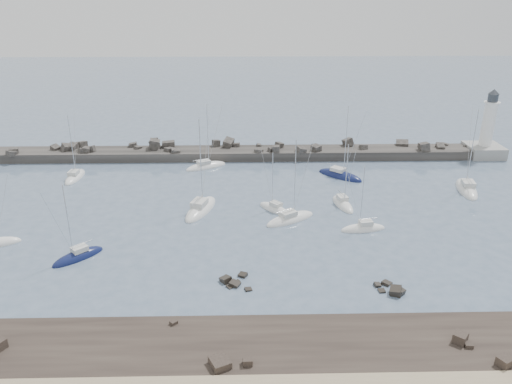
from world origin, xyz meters
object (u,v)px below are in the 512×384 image
(lighthouse, at_px, (485,141))
(sailboat_10, at_px, (466,190))
(sailboat_1, at_px, (75,177))
(sailboat_9, at_px, (363,229))
(sailboat_8, at_px, (340,176))
(sailboat_6, at_px, (343,204))
(sailboat_3, at_px, (201,210))
(sailboat_2, at_px, (78,257))
(sailboat_4, at_px, (206,167))
(sailboat_5, at_px, (274,209))
(sailboat_7, at_px, (290,219))

(lighthouse, xyz_separation_m, sailboat_10, (-11.30, -18.91, -2.94))
(lighthouse, height_order, sailboat_1, lighthouse)
(sailboat_9, bearing_deg, sailboat_8, 88.49)
(sailboat_6, xyz_separation_m, sailboat_9, (1.34, -8.85, -0.00))
(sailboat_1, distance_m, sailboat_3, 28.59)
(lighthouse, xyz_separation_m, sailboat_3, (-56.67, -26.27, -2.94))
(sailboat_2, xyz_separation_m, sailboat_8, (39.41, 29.22, -0.00))
(sailboat_4, height_order, sailboat_5, sailboat_4)
(sailboat_8, height_order, sailboat_10, sailboat_10)
(sailboat_3, bearing_deg, sailboat_6, 3.77)
(sailboat_4, height_order, sailboat_6, sailboat_4)
(sailboat_7, bearing_deg, sailboat_4, 120.81)
(sailboat_10, bearing_deg, sailboat_5, -167.49)
(lighthouse, relative_size, sailboat_10, 0.96)
(sailboat_2, xyz_separation_m, sailboat_10, (60.11, 21.93, 0.02))
(sailboat_3, distance_m, sailboat_7, 14.31)
(sailboat_3, relative_size, sailboat_6, 1.39)
(lighthouse, bearing_deg, sailboat_8, -160.06)
(sailboat_2, bearing_deg, lighthouse, 29.76)
(sailboat_2, bearing_deg, sailboat_5, 28.70)
(sailboat_3, xyz_separation_m, sailboat_7, (13.77, -3.89, -0.02))
(sailboat_1, bearing_deg, sailboat_10, -6.23)
(sailboat_1, xyz_separation_m, sailboat_2, (9.60, -29.54, 0.01))
(sailboat_4, bearing_deg, sailboat_8, -12.49)
(sailboat_5, relative_size, sailboat_10, 0.67)
(sailboat_4, relative_size, sailboat_10, 0.88)
(sailboat_8, bearing_deg, sailboat_5, -131.41)
(sailboat_7, height_order, sailboat_9, sailboat_7)
(sailboat_7, relative_size, sailboat_10, 0.89)
(sailboat_2, xyz_separation_m, sailboat_4, (14.11, 34.82, -0.01))
(sailboat_3, bearing_deg, sailboat_4, 91.80)
(sailboat_6, relative_size, sailboat_10, 0.75)
(sailboat_5, bearing_deg, sailboat_9, -30.14)
(sailboat_1, xyz_separation_m, sailboat_7, (38.12, -18.87, -0.00))
(sailboat_1, xyz_separation_m, sailboat_4, (23.72, 5.28, -0.00))
(sailboat_10, bearing_deg, sailboat_3, -170.78)
(sailboat_2, height_order, sailboat_9, sailboat_2)
(sailboat_5, relative_size, sailboat_9, 0.96)
(lighthouse, distance_m, sailboat_9, 46.91)
(sailboat_3, bearing_deg, sailboat_1, 148.41)
(sailboat_2, bearing_deg, sailboat_3, 44.64)
(sailboat_4, bearing_deg, lighthouse, 5.99)
(sailboat_1, bearing_deg, sailboat_4, 12.56)
(sailboat_5, xyz_separation_m, sailboat_7, (2.13, -3.78, -0.00))
(sailboat_8, bearing_deg, sailboat_1, 179.63)
(lighthouse, bearing_deg, sailboat_1, -172.06)
(sailboat_5, height_order, sailboat_9, sailboat_9)
(sailboat_5, xyz_separation_m, sailboat_6, (11.11, 1.62, 0.00))
(sailboat_8, relative_size, sailboat_9, 1.34)
(sailboat_4, xyz_separation_m, sailboat_8, (25.30, -5.60, 0.01))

